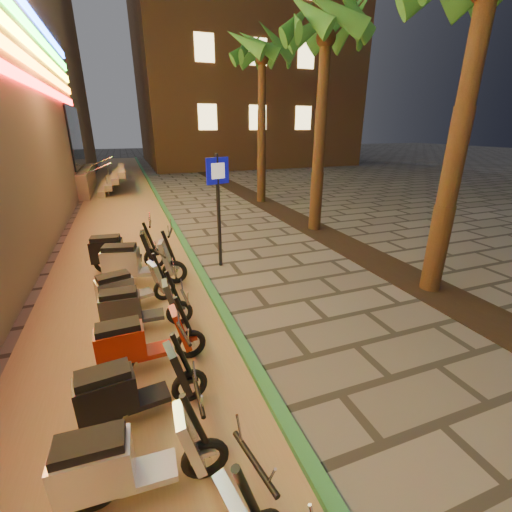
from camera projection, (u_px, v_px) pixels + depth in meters
name	position (u px, v px, depth m)	size (l,w,h in m)	color
ground	(340.00, 394.00, 4.52)	(120.00, 120.00, 0.00)	#474442
parking_strip	(123.00, 224.00, 12.41)	(3.40, 60.00, 0.01)	#8C7251
green_curb	(170.00, 219.00, 12.96)	(0.18, 60.00, 0.10)	#296F3D
planting_strip	(348.00, 246.00, 10.08)	(1.20, 40.00, 0.02)	black
apartment_block	(237.00, 19.00, 31.08)	(18.00, 16.06, 25.00)	brown
palm_c	(326.00, 37.00, 9.81)	(2.97, 3.02, 6.91)	#472D19
palm_d	(262.00, 59.00, 14.11)	(2.97, 3.02, 7.16)	#472D19
pedestrian_sign	(218.00, 196.00, 8.09)	(0.58, 0.23, 2.74)	black
scooter_3	(123.00, 463.00, 3.07)	(1.54, 0.54, 1.08)	black
scooter_4	(128.00, 390.00, 3.93)	(1.51, 0.58, 1.06)	black
scooter_5	(138.00, 342.00, 4.80)	(1.52, 0.53, 1.07)	black
scooter_6	(135.00, 308.00, 5.73)	(1.50, 0.53, 1.06)	black
scooter_7	(128.00, 289.00, 6.43)	(1.48, 0.75, 1.05)	black
scooter_8	(134.00, 263.00, 7.41)	(1.77, 0.84, 1.25)	black
scooter_9	(119.00, 251.00, 8.16)	(1.70, 0.63, 1.19)	black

